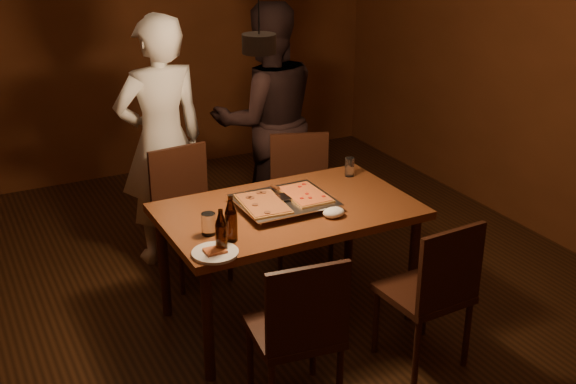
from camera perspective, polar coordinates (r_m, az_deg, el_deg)
name	(u,v)px	position (r m, az deg, el deg)	size (l,w,h in m)	color
room_shell	(260,109)	(3.91, -2.22, 6.59)	(6.00, 6.00, 6.00)	#371E0F
dining_table	(288,219)	(4.31, 0.00, -2.14)	(1.50, 0.90, 0.75)	brown
chair_far_left	(186,201)	(4.95, -8.04, -0.72)	(0.46, 0.46, 0.49)	#38190F
chair_far_right	(301,186)	(5.16, 1.03, 0.51)	(0.54, 0.54, 0.49)	#38190F
chair_near_left	(300,322)	(3.58, 0.95, -10.25)	(0.47, 0.47, 0.49)	#38190F
chair_near_right	(435,283)	(3.99, 11.56, -7.04)	(0.44, 0.44, 0.49)	#38190F
pizza_tray	(284,203)	(4.27, -0.28, -0.89)	(0.55, 0.45, 0.05)	silver
pizza_meat	(263,203)	(4.19, -1.99, -0.91)	(0.24, 0.38, 0.02)	maroon
pizza_cheese	(305,194)	(4.32, 1.32, -0.17)	(0.22, 0.35, 0.02)	gold
spatula	(283,197)	(4.26, -0.44, -0.38)	(0.09, 0.24, 0.04)	silver
beer_bottle_a	(221,231)	(3.73, -5.30, -3.05)	(0.06, 0.06, 0.24)	black
beer_bottle_b	(231,219)	(3.84, -4.53, -2.12)	(0.07, 0.07, 0.25)	black
water_glass_left	(209,224)	(3.95, -6.30, -2.52)	(0.08, 0.08, 0.12)	silver
water_glass_right	(350,167)	(4.75, 4.89, 1.98)	(0.06, 0.06, 0.13)	silver
plate_slice	(215,253)	(3.75, -5.78, -4.79)	(0.24, 0.24, 0.03)	white
napkin	(334,212)	(4.15, 3.63, -1.62)	(0.13, 0.10, 0.06)	white
diner_white	(162,142)	(5.07, -9.96, 3.93)	(0.64, 0.42, 1.77)	white
diner_dark	(267,120)	(5.48, -1.64, 5.68)	(0.86, 0.67, 1.77)	black
pendant_lamp	(259,42)	(3.83, -2.30, 11.79)	(0.18, 0.18, 1.10)	black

